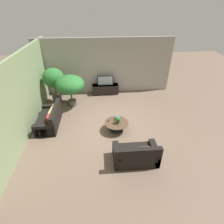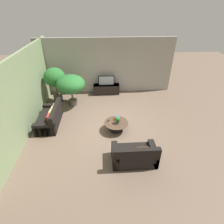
% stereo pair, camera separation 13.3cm
% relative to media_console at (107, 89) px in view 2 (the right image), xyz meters
% --- Properties ---
extents(ground_plane, '(24.00, 24.00, 0.00)m').
position_rel_media_console_xyz_m(ground_plane, '(-0.00, -2.94, -0.28)').
color(ground_plane, brown).
extents(back_wall_stone, '(7.40, 0.12, 3.00)m').
position_rel_media_console_xyz_m(back_wall_stone, '(-0.00, 0.32, 1.22)').
color(back_wall_stone, '#A39E93').
rests_on(back_wall_stone, ground).
extents(side_wall_left, '(0.12, 7.40, 3.00)m').
position_rel_media_console_xyz_m(side_wall_left, '(-3.26, -2.74, 1.22)').
color(side_wall_left, gray).
rests_on(side_wall_left, ground).
extents(media_console, '(1.48, 0.50, 0.53)m').
position_rel_media_console_xyz_m(media_console, '(0.00, 0.00, 0.00)').
color(media_console, black).
rests_on(media_console, ground).
extents(television, '(0.88, 0.13, 0.54)m').
position_rel_media_console_xyz_m(television, '(0.00, -0.00, 0.52)').
color(television, black).
rests_on(television, media_console).
extents(coffee_table, '(0.98, 0.98, 0.38)m').
position_rel_media_console_xyz_m(coffee_table, '(0.28, -3.42, -0.01)').
color(coffee_table, black).
rests_on(coffee_table, ground).
extents(couch_by_wall, '(0.84, 1.73, 0.84)m').
position_rel_media_console_xyz_m(couch_by_wall, '(-2.53, -2.81, 0.01)').
color(couch_by_wall, black).
rests_on(couch_by_wall, ground).
extents(couch_near_entry, '(1.46, 0.84, 0.84)m').
position_rel_media_console_xyz_m(couch_near_entry, '(0.73, -5.14, 0.01)').
color(couch_near_entry, black).
rests_on(couch_near_entry, ground).
extents(potted_palm_tall, '(1.04, 1.04, 1.83)m').
position_rel_media_console_xyz_m(potted_palm_tall, '(-2.59, -0.79, 1.00)').
color(potted_palm_tall, '#514C47').
rests_on(potted_palm_tall, ground).
extents(potted_palm_corner, '(1.39, 1.39, 1.59)m').
position_rel_media_console_xyz_m(potted_palm_corner, '(-1.77, -1.20, 0.84)').
color(potted_palm_corner, '#514C47').
rests_on(potted_palm_corner, ground).
extents(potted_plant_tabletop, '(0.21, 0.21, 0.30)m').
position_rel_media_console_xyz_m(potted_plant_tabletop, '(0.33, -3.46, 0.27)').
color(potted_plant_tabletop, '#514C47').
rests_on(potted_plant_tabletop, coffee_table).
extents(book_stack, '(0.24, 0.28, 0.12)m').
position_rel_media_console_xyz_m(book_stack, '(0.32, -3.18, 0.16)').
color(book_stack, gold).
rests_on(book_stack, coffee_table).
extents(remote_black, '(0.12, 0.16, 0.02)m').
position_rel_media_console_xyz_m(remote_black, '(-0.04, -3.29, 0.12)').
color(remote_black, black).
rests_on(remote_black, coffee_table).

